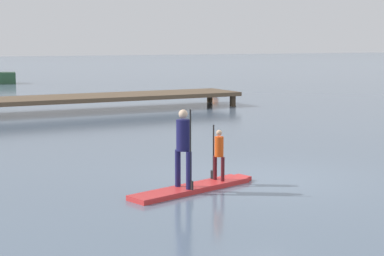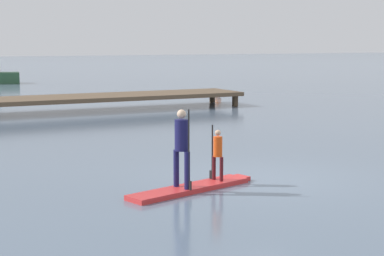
# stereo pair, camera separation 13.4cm
# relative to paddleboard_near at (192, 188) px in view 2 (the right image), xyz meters

# --- Properties ---
(ground_plane) EXTENTS (240.00, 240.00, 0.00)m
(ground_plane) POSITION_rel_paddleboard_near_xyz_m (1.76, 0.24, -0.05)
(ground_plane) COLOR slate
(paddleboard_near) EXTENTS (3.06, 1.29, 0.10)m
(paddleboard_near) POSITION_rel_paddleboard_near_xyz_m (0.00, 0.00, 0.00)
(paddleboard_near) COLOR red
(paddleboard_near) RESTS_ON ground
(paddler_adult) EXTENTS (0.34, 0.49, 1.59)m
(paddler_adult) POSITION_rel_paddleboard_near_xyz_m (-0.28, -0.08, 0.95)
(paddler_adult) COLOR #19194C
(paddler_adult) RESTS_ON paddleboard_near
(paddler_child_solo) EXTENTS (0.23, 0.38, 1.16)m
(paddler_child_solo) POSITION_rel_paddleboard_near_xyz_m (0.69, 0.20, 0.65)
(paddler_child_solo) COLOR #4C1419
(paddler_child_solo) RESTS_ON paddleboard_near
(floating_dock) EXTENTS (13.48, 2.80, 0.67)m
(floating_dock) POSITION_rel_paddleboard_near_xyz_m (2.99, 15.14, 0.52)
(floating_dock) COLOR brown
(floating_dock) RESTS_ON ground
(mooring_buoy_near) EXTENTS (0.42, 0.42, 0.42)m
(mooring_buoy_near) POSITION_rel_paddleboard_near_xyz_m (11.24, 18.89, 0.16)
(mooring_buoy_near) COLOR orange
(mooring_buoy_near) RESTS_ON ground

